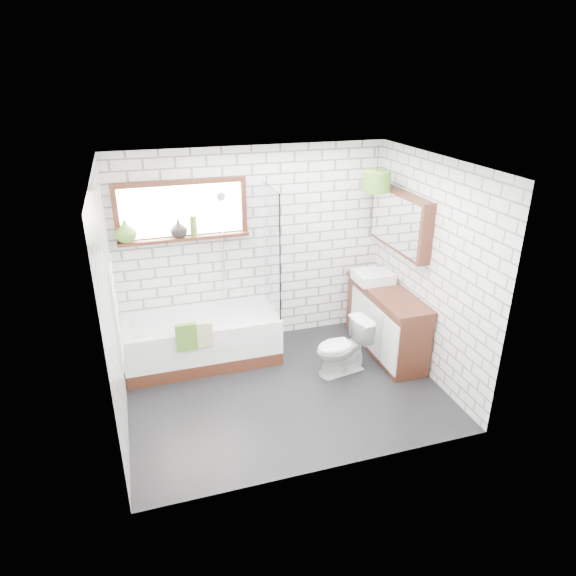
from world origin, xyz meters
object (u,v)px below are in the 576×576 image
object	(u,v)px
bathtub	(202,339)
vanity	(386,321)
toilet	(343,347)
pendant	(376,181)
basin	(373,277)

from	to	relation	value
bathtub	vanity	distance (m)	2.29
toilet	pendant	size ratio (longest dim) A/B	2.03
vanity	toilet	xyz separation A→B (m)	(-0.71, -0.31, -0.09)
bathtub	toilet	size ratio (longest dim) A/B	2.75
bathtub	basin	distance (m)	2.27
basin	toilet	bearing A→B (deg)	-136.35
toilet	pendant	distance (m)	1.98
bathtub	pendant	world-z (taller)	pendant
bathtub	pendant	bearing A→B (deg)	-2.91
vanity	pendant	world-z (taller)	pendant
basin	bathtub	bearing A→B (deg)	176.56
vanity	toilet	distance (m)	0.78
bathtub	toilet	bearing A→B (deg)	-26.20
basin	pendant	bearing A→B (deg)	149.29
pendant	basin	bearing A→B (deg)	-30.71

